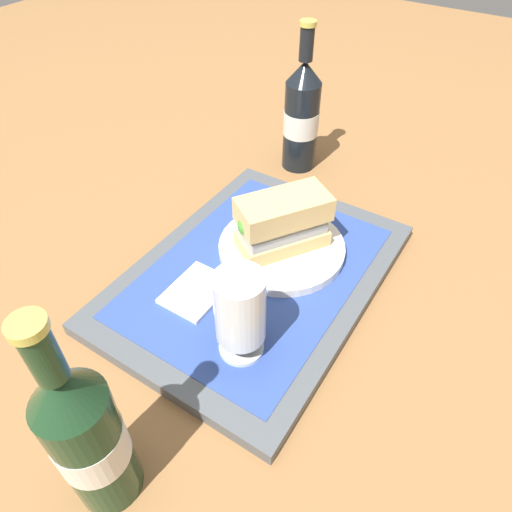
# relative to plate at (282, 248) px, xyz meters

# --- Properties ---
(ground_plane) EXTENTS (3.00, 3.00, 0.00)m
(ground_plane) POSITION_rel_plate_xyz_m (0.06, -0.01, -0.03)
(ground_plane) COLOR olive
(tray) EXTENTS (0.44, 0.32, 0.02)m
(tray) POSITION_rel_plate_xyz_m (0.06, -0.01, -0.02)
(tray) COLOR #4C5156
(tray) RESTS_ON ground_plane
(placemat) EXTENTS (0.38, 0.27, 0.00)m
(placemat) POSITION_rel_plate_xyz_m (0.06, -0.01, -0.01)
(placemat) COLOR #2D4793
(placemat) RESTS_ON tray
(plate) EXTENTS (0.19, 0.19, 0.01)m
(plate) POSITION_rel_plate_xyz_m (0.00, 0.00, 0.00)
(plate) COLOR silver
(plate) RESTS_ON placemat
(sandwich) EXTENTS (0.14, 0.13, 0.08)m
(sandwich) POSITION_rel_plate_xyz_m (0.00, -0.00, 0.05)
(sandwich) COLOR tan
(sandwich) RESTS_ON plate
(beer_glass) EXTENTS (0.06, 0.06, 0.12)m
(beer_glass) POSITION_rel_plate_xyz_m (0.18, 0.05, 0.06)
(beer_glass) COLOR silver
(beer_glass) RESTS_ON placemat
(napkin_folded) EXTENTS (0.09, 0.07, 0.01)m
(napkin_folded) POSITION_rel_plate_xyz_m (0.14, -0.06, -0.00)
(napkin_folded) COLOR white
(napkin_folded) RESTS_ON placemat
(beer_bottle) EXTENTS (0.07, 0.07, 0.27)m
(beer_bottle) POSITION_rel_plate_xyz_m (0.38, 0.02, 0.08)
(beer_bottle) COLOR #19381E
(beer_bottle) RESTS_ON ground_plane
(second_bottle) EXTENTS (0.07, 0.07, 0.27)m
(second_bottle) POSITION_rel_plate_xyz_m (-0.25, -0.11, 0.08)
(second_bottle) COLOR black
(second_bottle) RESTS_ON ground_plane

